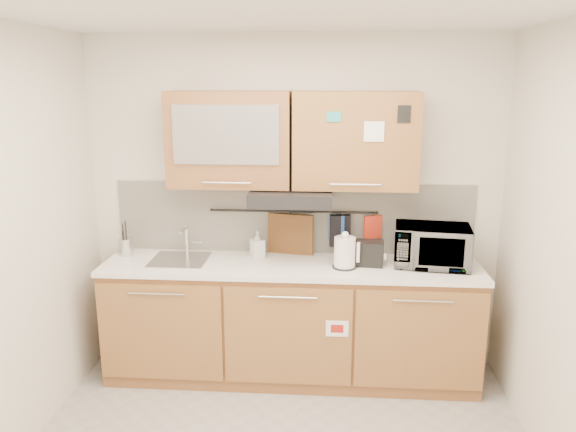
# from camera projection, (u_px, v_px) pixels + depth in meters

# --- Properties ---
(ceiling) EXTENTS (3.20, 3.20, 0.00)m
(ceiling) POSITION_uv_depth(u_px,v_px,m) (274.00, 6.00, 2.65)
(ceiling) COLOR white
(ceiling) RESTS_ON wall_back
(wall_back) EXTENTS (3.20, 0.00, 3.20)m
(wall_back) POSITION_uv_depth(u_px,v_px,m) (294.00, 205.00, 4.41)
(wall_back) COLOR silver
(wall_back) RESTS_ON ground
(base_cabinet) EXTENTS (2.80, 0.64, 0.88)m
(base_cabinet) POSITION_uv_depth(u_px,v_px,m) (291.00, 327.00, 4.32)
(base_cabinet) COLOR brown
(base_cabinet) RESTS_ON floor
(countertop) EXTENTS (2.82, 0.62, 0.04)m
(countertop) POSITION_uv_depth(u_px,v_px,m) (291.00, 266.00, 4.20)
(countertop) COLOR white
(countertop) RESTS_ON base_cabinet
(backsplash) EXTENTS (2.80, 0.02, 0.56)m
(backsplash) POSITION_uv_depth(u_px,v_px,m) (293.00, 218.00, 4.42)
(backsplash) COLOR silver
(backsplash) RESTS_ON countertop
(upper_cabinets) EXTENTS (1.82, 0.37, 0.70)m
(upper_cabinets) POSITION_uv_depth(u_px,v_px,m) (291.00, 140.00, 4.11)
(upper_cabinets) COLOR brown
(upper_cabinets) RESTS_ON wall_back
(range_hood) EXTENTS (0.60, 0.46, 0.10)m
(range_hood) POSITION_uv_depth(u_px,v_px,m) (291.00, 197.00, 4.14)
(range_hood) COLOR black
(range_hood) RESTS_ON upper_cabinets
(sink) EXTENTS (0.42, 0.40, 0.26)m
(sink) POSITION_uv_depth(u_px,v_px,m) (180.00, 260.00, 4.28)
(sink) COLOR silver
(sink) RESTS_ON countertop
(utensil_rail) EXTENTS (1.30, 0.02, 0.02)m
(utensil_rail) POSITION_uv_depth(u_px,v_px,m) (293.00, 211.00, 4.37)
(utensil_rail) COLOR black
(utensil_rail) RESTS_ON backsplash
(utensil_crock) EXTENTS (0.13, 0.13, 0.27)m
(utensil_crock) POSITION_uv_depth(u_px,v_px,m) (126.00, 246.00, 4.38)
(utensil_crock) COLOR silver
(utensil_crock) RESTS_ON countertop
(kettle) EXTENTS (0.20, 0.18, 0.28)m
(kettle) POSITION_uv_depth(u_px,v_px,m) (345.00, 253.00, 4.08)
(kettle) COLOR white
(kettle) RESTS_ON countertop
(toaster) EXTENTS (0.25, 0.17, 0.18)m
(toaster) POSITION_uv_depth(u_px,v_px,m) (367.00, 253.00, 4.15)
(toaster) COLOR black
(toaster) RESTS_ON countertop
(microwave) EXTENTS (0.58, 0.43, 0.30)m
(microwave) POSITION_uv_depth(u_px,v_px,m) (432.00, 246.00, 4.13)
(microwave) COLOR #999999
(microwave) RESTS_ON countertop
(soap_bottle) EXTENTS (0.13, 0.13, 0.21)m
(soap_bottle) POSITION_uv_depth(u_px,v_px,m) (258.00, 244.00, 4.33)
(soap_bottle) COLOR #999999
(soap_bottle) RESTS_ON countertop
(cutting_board) EXTENTS (0.36, 0.09, 0.45)m
(cutting_board) POSITION_uv_depth(u_px,v_px,m) (290.00, 242.00, 4.42)
(cutting_board) COLOR brown
(cutting_board) RESTS_ON utensil_rail
(oven_mitt) EXTENTS (0.12, 0.05, 0.20)m
(oven_mitt) POSITION_uv_depth(u_px,v_px,m) (337.00, 228.00, 4.36)
(oven_mitt) COLOR #204894
(oven_mitt) RESTS_ON utensil_rail
(dark_pouch) EXTENTS (0.16, 0.08, 0.25)m
(dark_pouch) POSITION_uv_depth(u_px,v_px,m) (340.00, 231.00, 4.36)
(dark_pouch) COLOR black
(dark_pouch) RESTS_ON utensil_rail
(pot_holder) EXTENTS (0.14, 0.07, 0.18)m
(pot_holder) POSITION_uv_depth(u_px,v_px,m) (373.00, 227.00, 4.34)
(pot_holder) COLOR red
(pot_holder) RESTS_ON utensil_rail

